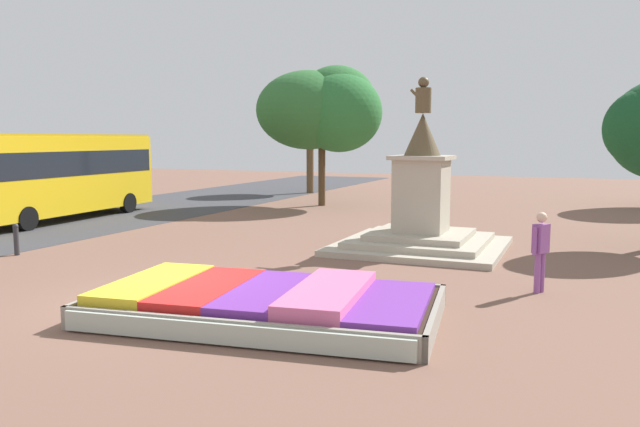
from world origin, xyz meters
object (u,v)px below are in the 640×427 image
Objects in this scene: pedestrian_with_handbag at (541,246)px; kerb_bollard_north at (16,239)px; city_bus at (55,171)px; statue_monument at (421,214)px; flower_planter at (264,303)px.

pedestrian_with_handbag is 1.92× the size of kerb_bollard_north.
city_bus is 5.68× the size of pedestrian_with_handbag.
pedestrian_with_handbag reaches higher than kerb_bollard_north.
pedestrian_with_handbag is at bearing -14.95° from city_bus.
statue_monument reaches higher than kerb_bollard_north.
city_bus reaches higher than pedestrian_with_handbag.
statue_monument is 0.51× the size of city_bus.
kerb_bollard_north is (-9.60, 2.83, 0.21)m from flower_planter.
city_bus is 8.18m from kerb_bollard_north.
city_bus is 10.90× the size of kerb_bollard_north.
city_bus reaches higher than kerb_bollard_north.
pedestrian_with_handbag reaches higher than flower_planter.
flower_planter is 8.47m from statue_monument.
statue_monument is (0.96, 8.38, 0.82)m from flower_planter.
kerb_bollard_north is at bearing -52.14° from city_bus.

